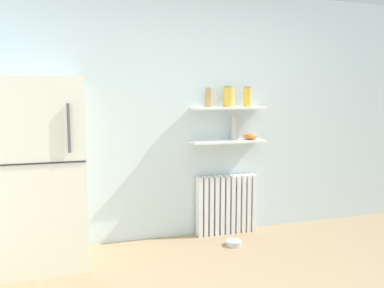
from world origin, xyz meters
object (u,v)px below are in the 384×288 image
object	(u,v)px
vase	(235,128)
pet_food_bowl	(234,243)
storage_jar_1	(229,96)
storage_jar_0	(209,97)
radiator	(226,205)
storage_jar_2	(248,97)
refrigerator	(43,173)
shelf_bowl	(250,136)

from	to	relation	value
vase	pet_food_bowl	distance (m)	1.20
storage_jar_1	pet_food_bowl	xyz separation A→B (m)	(-0.06, -0.33, -1.48)
storage_jar_0	vase	size ratio (longest dim) A/B	0.79
radiator	storage_jar_0	xyz separation A→B (m)	(-0.22, -0.03, 1.17)
storage_jar_2	vase	world-z (taller)	storage_jar_2
radiator	pet_food_bowl	bearing A→B (deg)	-99.93
refrigerator	radiator	world-z (taller)	refrigerator
storage_jar_1	refrigerator	bearing A→B (deg)	-173.56
storage_jar_2	shelf_bowl	world-z (taller)	storage_jar_2
storage_jar_2	pet_food_bowl	size ratio (longest dim) A/B	1.33
storage_jar_2	shelf_bowl	bearing A→B (deg)	0.00
storage_jar_1	pet_food_bowl	size ratio (longest dim) A/B	1.35
refrigerator	pet_food_bowl	distance (m)	1.96
storage_jar_0	shelf_bowl	distance (m)	0.64
radiator	storage_jar_2	bearing A→B (deg)	-7.72
radiator	storage_jar_0	world-z (taller)	storage_jar_0
refrigerator	storage_jar_1	xyz separation A→B (m)	(1.85, 0.21, 0.67)
storage_jar_1	vase	xyz separation A→B (m)	(0.08, 0.00, -0.34)
storage_jar_0	shelf_bowl	size ratio (longest dim) A/B	1.34
refrigerator	vase	distance (m)	1.97
storage_jar_1	shelf_bowl	world-z (taller)	storage_jar_1
shelf_bowl	pet_food_bowl	bearing A→B (deg)	-134.55
radiator	vase	distance (m)	0.85
pet_food_bowl	shelf_bowl	bearing A→B (deg)	45.45
storage_jar_0	storage_jar_1	world-z (taller)	storage_jar_1
refrigerator	storage_jar_2	bearing A→B (deg)	5.76
storage_jar_1	vase	world-z (taller)	storage_jar_1
storage_jar_2	shelf_bowl	xyz separation A→B (m)	(0.04, 0.00, -0.43)
storage_jar_0	radiator	bearing A→B (deg)	7.72
storage_jar_0	pet_food_bowl	xyz separation A→B (m)	(0.16, -0.33, -1.47)
refrigerator	pet_food_bowl	world-z (taller)	refrigerator
refrigerator	vase	bearing A→B (deg)	6.19
refrigerator	pet_food_bowl	bearing A→B (deg)	-3.92
storage_jar_1	pet_food_bowl	distance (m)	1.52
storage_jar_0	storage_jar_2	size ratio (longest dim) A/B	0.93
vase	storage_jar_0	bearing A→B (deg)	180.00
vase	shelf_bowl	bearing A→B (deg)	0.00
storage_jar_2	shelf_bowl	size ratio (longest dim) A/B	1.45
refrigerator	radiator	xyz separation A→B (m)	(1.85, 0.24, -0.51)
refrigerator	storage_jar_2	xyz separation A→B (m)	(2.07, 0.21, 0.67)
storage_jar_0	shelf_bowl	xyz separation A→B (m)	(0.48, -0.00, -0.42)
radiator	pet_food_bowl	distance (m)	0.47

